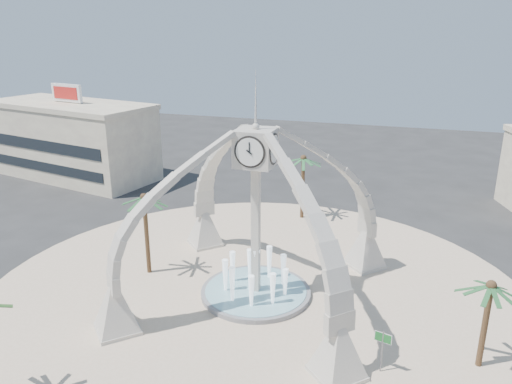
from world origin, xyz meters
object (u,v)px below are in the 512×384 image
(fountain, at_px, (256,291))
(palm_east, at_px, (491,287))
(clock_tower, at_px, (256,212))
(palm_north, at_px, (303,159))
(palm_west, at_px, (144,199))
(street_sign, at_px, (383,343))

(fountain, height_order, palm_east, palm_east)
(clock_tower, bearing_deg, palm_north, 91.02)
(fountain, xyz_separation_m, palm_west, (-9.16, 0.70, 5.98))
(palm_west, xyz_separation_m, palm_north, (8.88, 15.53, -0.05))
(fountain, height_order, street_sign, fountain)
(palm_east, height_order, street_sign, palm_east)
(palm_north, xyz_separation_m, street_sign, (9.66, -22.22, -4.28))
(palm_west, distance_m, palm_north, 17.88)
(clock_tower, distance_m, palm_north, 16.23)
(fountain, bearing_deg, palm_north, 91.02)
(palm_north, bearing_deg, street_sign, -66.50)
(palm_west, height_order, palm_north, palm_west)
(fountain, relative_size, street_sign, 2.96)
(clock_tower, relative_size, palm_east, 3.03)
(fountain, height_order, palm_west, palm_west)
(palm_north, relative_size, street_sign, 2.61)
(palm_east, xyz_separation_m, palm_west, (-23.91, 4.39, 1.11))
(palm_east, xyz_separation_m, street_sign, (-5.37, -2.31, -3.22))
(fountain, distance_m, palm_north, 17.28)
(fountain, relative_size, palm_west, 1.13)
(palm_east, relative_size, palm_west, 0.84)
(clock_tower, xyz_separation_m, palm_north, (-0.29, 16.23, -0.28))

